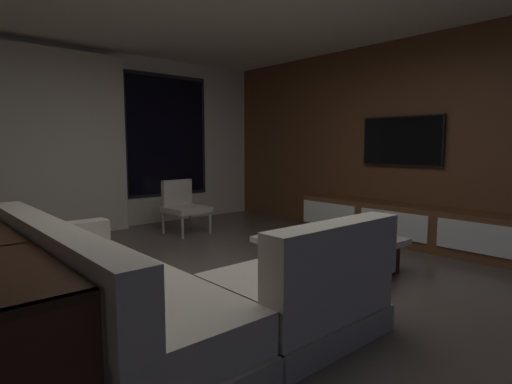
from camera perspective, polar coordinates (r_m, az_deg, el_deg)
floor at (r=3.67m, az=-1.66°, el=-14.16°), size 9.20×9.20×0.00m
back_wall_with_window at (r=6.62m, az=-22.69°, el=6.41°), size 6.60×0.30×2.70m
media_wall at (r=5.88m, az=22.07°, el=6.55°), size 0.12×7.80×2.70m
sectional_couch at (r=2.96m, az=-13.51°, el=-13.53°), size 1.98×2.50×0.82m
coffee_table at (r=4.34m, az=10.11°, el=-8.39°), size 1.16×1.16×0.36m
book_stack_on_coffee_table at (r=4.06m, az=9.99°, el=-6.25°), size 0.29×0.23×0.09m
accent_chair_near_window at (r=6.18m, az=-10.04°, el=-1.61°), size 0.57×0.58×0.78m
media_console at (r=5.74m, az=19.84°, el=-4.36°), size 0.46×3.10×0.52m
mounted_tv at (r=5.90m, az=19.41°, el=6.66°), size 0.05×1.15×0.66m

